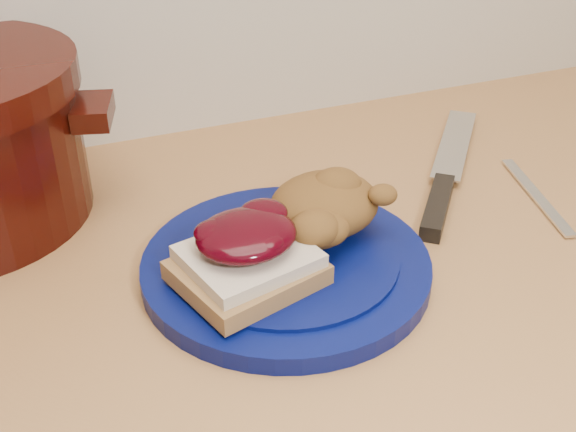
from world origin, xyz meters
name	(u,v)px	position (x,y,z in m)	size (l,w,h in m)	color
plate	(286,266)	(-0.03, 1.46, 0.91)	(0.27, 0.27, 0.02)	#050D4B
sandwich	(247,255)	(-0.08, 1.44, 0.95)	(0.14, 0.13, 0.06)	olive
stuffing_mound	(324,205)	(0.02, 1.49, 0.95)	(0.11, 0.09, 0.05)	brown
chef_knife	(443,188)	(0.18, 1.53, 0.91)	(0.22, 0.26, 0.02)	black
butter_knife	(536,195)	(0.27, 1.49, 0.90)	(0.17, 0.01, 0.00)	silver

